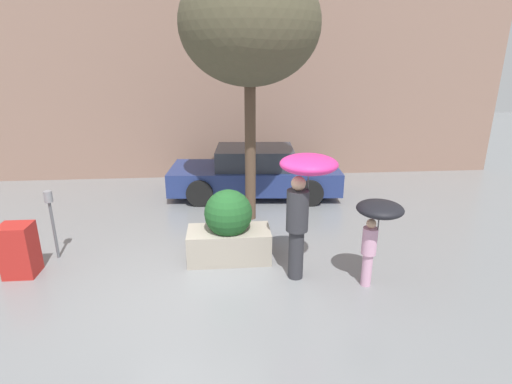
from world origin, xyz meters
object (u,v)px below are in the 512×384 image
person_adult (304,188)px  street_tree (250,26)px  parked_car_near (255,173)px  planter_box (229,229)px  person_child (377,220)px  parking_meter (51,211)px  newspaper_box (19,250)px

person_adult → street_tree: street_tree is taller
person_adult → parked_car_near: 4.40m
planter_box → parked_car_near: planter_box is taller
planter_box → person_child: size_ratio=1.02×
planter_box → street_tree: (0.52, 1.92, 3.48)m
parking_meter → newspaper_box: 0.82m
newspaper_box → parking_meter: bearing=58.2°
parking_meter → newspaper_box: (-0.36, -0.57, -0.47)m
person_adult → parking_meter: 4.46m
planter_box → person_child: (2.23, -1.09, 0.55)m
person_child → parking_meter: bearing=-167.1°
parked_car_near → parking_meter: size_ratio=3.50×
newspaper_box → person_adult: bearing=-5.5°
parking_meter → newspaper_box: bearing=-121.8°
street_tree → newspaper_box: 5.81m
planter_box → parking_meter: planter_box is taller
person_child → street_tree: size_ratio=0.27×
newspaper_box → person_child: bearing=-8.4°
person_child → parked_car_near: person_child is taller
person_adult → parked_car_near: size_ratio=0.46×
person_child → newspaper_box: size_ratio=1.59×
parked_car_near → street_tree: street_tree is taller
newspaper_box → planter_box: bearing=4.2°
parked_car_near → planter_box: bearing=172.4°
planter_box → person_adult: bearing=-30.8°
street_tree → parking_meter: street_tree is taller
planter_box → newspaper_box: bearing=-175.8°
person_adult → newspaper_box: 4.80m
person_adult → person_child: person_adult is taller
parked_car_near → parking_meter: same height
planter_box → person_child: 2.55m
planter_box → parked_car_near: (0.75, 3.57, 0.01)m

